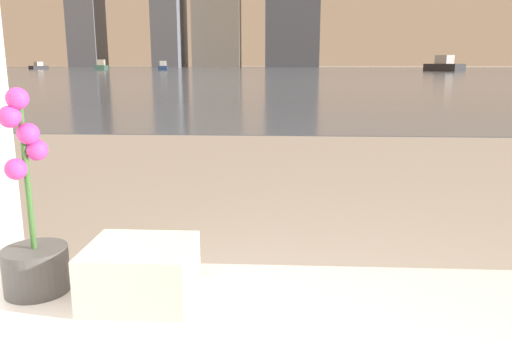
% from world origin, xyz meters
% --- Properties ---
extents(potted_orchid, '(0.14, 0.14, 0.45)m').
position_xyz_m(potted_orchid, '(-0.52, 0.91, 0.65)').
color(potted_orchid, '#4C4C4C').
rests_on(potted_orchid, bathtub).
extents(towel_stack, '(0.22, 0.20, 0.12)m').
position_xyz_m(towel_stack, '(-0.28, 0.89, 0.59)').
color(towel_stack, silver).
rests_on(towel_stack, bathtub).
extents(harbor_water, '(180.00, 110.00, 0.01)m').
position_xyz_m(harbor_water, '(0.00, 62.00, 0.01)').
color(harbor_water, slate).
rests_on(harbor_water, ground_plane).
extents(harbor_boat_0, '(3.93, 5.28, 1.90)m').
position_xyz_m(harbor_boat_0, '(19.33, 62.36, 0.68)').
color(harbor_boat_0, '#2D2D33').
rests_on(harbor_boat_0, harbor_water).
extents(harbor_boat_1, '(2.08, 3.23, 1.15)m').
position_xyz_m(harbor_boat_1, '(-38.36, 77.80, 0.41)').
color(harbor_boat_1, '#2D2D33').
rests_on(harbor_boat_1, harbor_water).
extents(harbor_boat_2, '(2.02, 4.04, 1.45)m').
position_xyz_m(harbor_boat_2, '(-26.10, 71.64, 0.52)').
color(harbor_boat_2, '#335647').
rests_on(harbor_boat_2, harbor_water).
extents(harbor_boat_3, '(1.71, 3.49, 1.25)m').
position_xyz_m(harbor_boat_3, '(-16.56, 69.25, 0.45)').
color(harbor_boat_3, navy).
rests_on(harbor_boat_3, harbor_water).
extents(skyline_tower_2, '(10.86, 6.03, 26.42)m').
position_xyz_m(skyline_tower_2, '(-15.41, 118.00, 13.21)').
color(skyline_tower_2, gray).
rests_on(skyline_tower_2, ground_plane).
extents(skyline_tower_3, '(12.14, 6.34, 28.38)m').
position_xyz_m(skyline_tower_3, '(1.94, 118.00, 14.19)').
color(skyline_tower_3, '#4C515B').
rests_on(skyline_tower_3, ground_plane).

